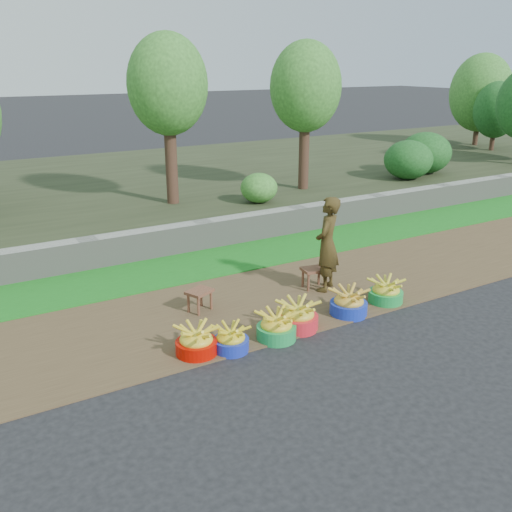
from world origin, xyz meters
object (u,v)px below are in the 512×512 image
stool_left (200,294)px  stool_right (314,272)px  basin_a (196,342)px  vendor_woman (327,244)px  basin_c (276,327)px  basin_f (386,292)px  basin_b (231,340)px  basin_d (298,316)px  basin_e (349,303)px

stool_left → stool_right: (1.95, -0.13, 0.01)m
basin_a → stool_right: 2.74m
vendor_woman → stool_left: bearing=-44.1°
basin_c → basin_f: bearing=4.4°
basin_b → stool_left: size_ratio=1.03×
stool_left → basin_a: bearing=-117.4°
basin_d → basin_f: bearing=1.9°
basin_d → stool_right: (1.05, 1.06, 0.10)m
basin_a → stool_left: basin_a is taller
basin_c → vendor_woman: vendor_woman is taller
basin_c → basin_f: basin_c is taller
basin_b → basin_d: basin_d is taller
vendor_woman → basin_a: bearing=-18.7°
basin_e → basin_f: (0.76, 0.05, -0.01)m
basin_a → vendor_woman: size_ratio=0.35×
basin_c → basin_f: size_ratio=1.01×
basin_a → stool_right: bearing=21.6°
basin_e → vendor_woman: vendor_woman is taller
basin_e → vendor_woman: size_ratio=0.36×
basin_b → stool_left: (0.18, 1.27, 0.12)m
basin_a → stool_left: (0.59, 1.14, 0.10)m
basin_a → stool_right: basin_a is taller
basin_e → stool_left: bearing=146.6°
stool_left → basin_b: bearing=-97.9°
basin_c → stool_left: basin_c is taller
basin_d → basin_a: bearing=178.1°
basin_f → stool_right: 1.18m
basin_d → stool_right: bearing=45.4°
basin_f → basin_b: bearing=-177.3°
basin_f → vendor_woman: size_ratio=0.34×
basin_b → basin_c: (0.67, -0.03, 0.02)m
basin_c → basin_e: basin_e is taller
basin_d → stool_right: size_ratio=1.33×
basin_f → stool_right: size_ratio=1.24×
basin_b → basin_c: basin_c is taller
basin_b → vendor_woman: bearing=23.7°
basin_b → stool_left: 1.29m
basin_b → stool_right: size_ratio=1.09×
basin_b → basin_f: (2.74, 0.13, 0.02)m
basin_a → basin_c: 1.09m
basin_e → stool_right: (0.15, 1.06, 0.11)m
basin_e → stool_right: 1.07m
basin_e → vendor_woman: 1.13m
basin_b → basin_d: (1.08, 0.08, 0.03)m
basin_d → basin_c: bearing=-165.7°
basin_b → basin_d: bearing=4.1°
basin_e → stool_left: basin_e is taller
basin_d → stool_left: 1.50m
basin_f → stool_left: basin_f is taller
basin_a → stool_left: 1.29m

